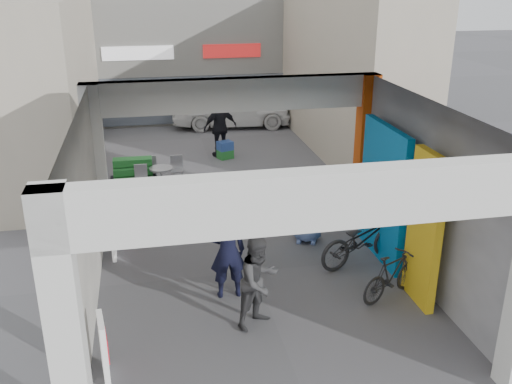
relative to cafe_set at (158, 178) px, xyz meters
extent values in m
plane|color=#4F4F53|center=(1.70, -5.16, -0.29)|extent=(90.00, 90.00, 0.00)
cube|color=silver|center=(-1.30, -9.16, 1.46)|extent=(0.40, 0.40, 3.50)
cube|color=silver|center=(-1.30, -3.16, 1.46)|extent=(0.40, 0.40, 3.50)
cube|color=#C8460B|center=(4.70, -3.16, 1.46)|extent=(0.40, 0.40, 3.50)
plane|color=silver|center=(-1.30, -6.16, 1.46)|extent=(0.00, 6.40, 6.40)
plane|color=#A3A3A8|center=(4.70, -6.16, 1.46)|extent=(0.00, 6.40, 6.40)
cube|color=#0B71B8|center=(4.40, -4.96, 1.11)|extent=(0.15, 2.00, 2.80)
cube|color=yellow|center=(4.40, -6.76, 1.11)|extent=(0.15, 1.00, 2.80)
plane|color=#B4B4AF|center=(1.70, -6.16, 3.21)|extent=(6.40, 6.40, 0.00)
cube|color=silver|center=(1.70, -3.11, 2.86)|extent=(6.40, 0.30, 0.70)
cube|color=silver|center=(1.70, -9.21, 2.86)|extent=(6.40, 0.30, 0.70)
cube|color=white|center=(1.70, -2.94, 2.81)|extent=(4.20, 0.05, 0.55)
cube|color=silver|center=(1.70, 8.84, 3.71)|extent=(18.00, 4.00, 8.00)
cube|color=#515966|center=(1.70, 6.79, 0.71)|extent=(16.20, 0.06, 1.80)
cube|color=white|center=(-0.30, 6.80, 2.51)|extent=(2.60, 0.06, 0.50)
cube|color=red|center=(3.20, 6.80, 2.51)|extent=(2.20, 0.06, 0.50)
cube|color=#B4A795|center=(-2.80, 2.34, 2.21)|extent=(2.00, 9.00, 5.00)
cube|color=#B4A795|center=(6.20, 2.34, 2.21)|extent=(2.00, 9.00, 5.00)
cylinder|color=gray|center=(0.10, -2.64, 0.16)|extent=(0.09, 0.09, 0.90)
cylinder|color=gray|center=(1.70, -2.82, 0.20)|extent=(0.09, 0.09, 0.97)
cylinder|color=gray|center=(3.15, -2.59, 0.14)|extent=(0.09, 0.09, 0.84)
cube|color=white|center=(-1.05, -7.84, 0.21)|extent=(0.16, 0.56, 1.00)
cube|color=red|center=(-1.01, -7.84, 0.26)|extent=(0.09, 0.39, 0.40)
cube|color=white|center=(-1.05, -3.94, 0.21)|extent=(0.10, 0.55, 1.00)
cube|color=red|center=(-1.01, -3.94, 0.26)|extent=(0.05, 0.39, 0.40)
cylinder|color=#9C9CA1|center=(0.11, -0.25, 0.04)|extent=(0.05, 0.05, 0.65)
cylinder|color=#9C9CA1|center=(0.11, -0.25, -0.28)|extent=(0.40, 0.40, 0.02)
cylinder|color=#9C9CA1|center=(0.11, -0.25, 0.36)|extent=(0.63, 0.63, 0.05)
cube|color=#9C9CA1|center=(-0.43, -0.43, -0.08)|extent=(0.34, 0.34, 0.41)
cube|color=#9C9CA1|center=(-0.43, -0.27, 0.32)|extent=(0.34, 0.05, 0.41)
cube|color=#9C9CA1|center=(0.56, 0.20, -0.08)|extent=(0.34, 0.34, 0.41)
cube|color=#9C9CA1|center=(0.56, 0.36, 0.32)|extent=(0.34, 0.05, 0.41)
cube|color=#9C9CA1|center=(-0.16, 0.29, -0.08)|extent=(0.34, 0.34, 0.41)
cube|color=#9C9CA1|center=(-0.16, 0.45, 0.32)|extent=(0.34, 0.05, 0.41)
cube|color=black|center=(-0.64, 0.07, -0.13)|extent=(1.25, 0.63, 0.31)
cube|color=#1B6023|center=(-0.64, -0.09, 0.03)|extent=(1.05, 0.37, 0.19)
cube|color=#1B6023|center=(-0.64, 0.07, 0.24)|extent=(1.05, 0.37, 0.19)
cube|color=#1B6023|center=(-0.64, 0.23, 0.45)|extent=(1.05, 0.37, 0.19)
cube|color=#1B6023|center=(2.22, 2.30, -0.15)|extent=(0.55, 0.49, 0.28)
cube|color=#26448D|center=(2.22, 2.30, 0.13)|extent=(0.55, 0.49, 0.28)
cube|color=black|center=(1.66, -4.99, -0.18)|extent=(0.21, 0.28, 0.21)
cube|color=black|center=(1.66, -5.11, -0.02)|extent=(0.17, 0.14, 0.32)
cube|color=white|center=(1.66, -5.19, -0.06)|extent=(0.13, 0.03, 0.30)
cylinder|color=white|center=(1.61, -5.17, -0.16)|extent=(0.04, 0.04, 0.25)
cylinder|color=white|center=(1.71, -5.17, -0.16)|extent=(0.04, 0.04, 0.25)
sphere|color=black|center=(1.66, -5.13, 0.17)|extent=(0.17, 0.17, 0.17)
cube|color=white|center=(1.66, -5.21, 0.16)|extent=(0.07, 0.11, 0.05)
cone|color=black|center=(1.62, -5.09, 0.25)|extent=(0.06, 0.06, 0.07)
cone|color=black|center=(1.71, -5.09, 0.25)|extent=(0.06, 0.06, 0.07)
imported|color=black|center=(1.05, -5.93, 0.61)|extent=(0.66, 0.43, 1.80)
imported|color=#373739|center=(1.42, -6.93, 0.53)|extent=(1.00, 0.95, 1.63)
imported|color=#5C75B2|center=(3.10, -4.01, 0.56)|extent=(0.96, 0.79, 1.69)
imported|color=black|center=(2.11, 2.55, 0.68)|extent=(1.21, 0.75, 1.92)
imported|color=black|center=(3.90, -5.22, 0.24)|extent=(2.13, 1.31, 1.06)
imported|color=black|center=(3.96, -6.57, 0.16)|extent=(1.50, 1.02, 0.88)
imported|color=white|center=(3.08, 6.33, 0.49)|extent=(4.68, 2.21, 1.55)
camera|label=1|loc=(-0.24, -15.00, 5.29)|focal=40.00mm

